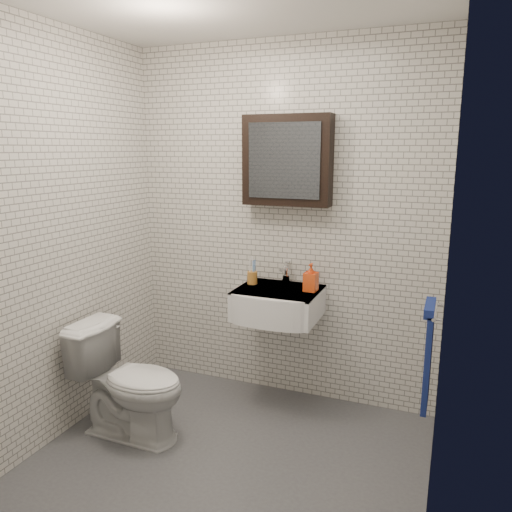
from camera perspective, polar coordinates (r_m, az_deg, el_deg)
The scene contains 9 objects.
ground at distance 3.11m, azimuth -3.64°, elevation -22.66°, with size 2.20×2.00×0.01m, color #494A50.
room_shell at distance 2.57m, azimuth -4.07°, elevation 5.17°, with size 2.22×2.02×2.51m.
washbasin at distance 3.37m, azimuth 2.34°, elevation -5.49°, with size 0.55×0.50×0.20m.
faucet at distance 3.50m, azimuth 3.43°, elevation -2.06°, with size 0.06×0.20×0.15m.
mirror_cabinet at distance 3.39m, azimuth 3.58°, elevation 10.83°, with size 0.60×0.15×0.60m.
towel_rail at distance 2.85m, azimuth 19.11°, elevation -10.25°, with size 0.09×0.30×0.58m.
toothbrush_cup at distance 3.49m, azimuth -0.43°, elevation -2.42°, with size 0.08×0.08×0.19m.
soap_bottle at distance 3.32m, azimuth 6.29°, elevation -2.44°, with size 0.08×0.09×0.19m, color orange.
toilet at distance 3.29m, azimuth -14.17°, elevation -13.77°, with size 0.40×0.71×0.72m, color white.
Camera 1 is at (1.11, -2.29, 1.78)m, focal length 35.00 mm.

